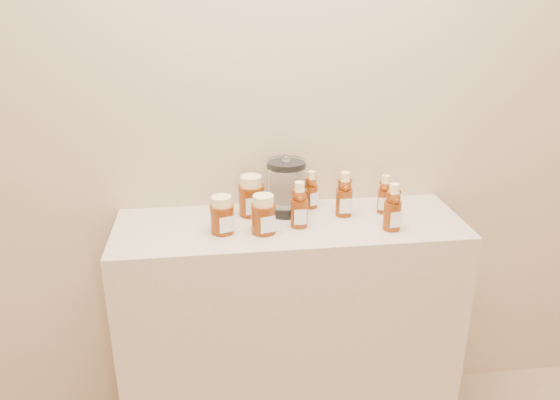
{
  "coord_description": "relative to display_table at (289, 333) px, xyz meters",
  "views": [
    {
      "loc": [
        -0.25,
        -0.14,
        1.67
      ],
      "look_at": [
        -0.04,
        1.52,
        1.0
      ],
      "focal_mm": 35.0,
      "sensor_mm": 36.0,
      "label": 1
    }
  ],
  "objects": [
    {
      "name": "bear_bottle_back_mid",
      "position": [
        0.2,
        0.05,
        0.54
      ],
      "size": [
        0.06,
        0.06,
        0.18
      ],
      "primitive_type": null,
      "rotation": [
        0.0,
        0.0,
        -0.04
      ],
      "color": "#632307",
      "rests_on": "display_table"
    },
    {
      "name": "honey_jar_back",
      "position": [
        -0.13,
        0.09,
        0.52
      ],
      "size": [
        0.1,
        0.1,
        0.15
      ],
      "primitive_type": null,
      "rotation": [
        0.0,
        0.0,
        0.1
      ],
      "color": "#632307",
      "rests_on": "display_table"
    },
    {
      "name": "bear_bottle_back_left",
      "position": [
        0.1,
        0.13,
        0.53
      ],
      "size": [
        0.07,
        0.07,
        0.16
      ],
      "primitive_type": null,
      "rotation": [
        0.0,
        0.0,
        0.39
      ],
      "color": "#632307",
      "rests_on": "display_table"
    },
    {
      "name": "glass_canister",
      "position": [
        -0.0,
        0.09,
        0.56
      ],
      "size": [
        0.18,
        0.18,
        0.21
      ],
      "primitive_type": null,
      "rotation": [
        0.0,
        0.0,
        -0.33
      ],
      "color": "white",
      "rests_on": "display_table"
    },
    {
      "name": "wall_back",
      "position": [
        0.0,
        0.2,
        0.9
      ],
      "size": [
        3.5,
        0.02,
        2.7
      ],
      "primitive_type": "cube",
      "color": "tan",
      "rests_on": "ground"
    },
    {
      "name": "honey_jar_front",
      "position": [
        -0.1,
        -0.06,
        0.52
      ],
      "size": [
        0.1,
        0.1,
        0.13
      ],
      "primitive_type": null,
      "rotation": [
        0.0,
        0.0,
        0.27
      ],
      "color": "#632307",
      "rests_on": "display_table"
    },
    {
      "name": "honey_jar_left",
      "position": [
        -0.23,
        -0.04,
        0.51
      ],
      "size": [
        0.1,
        0.1,
        0.13
      ],
      "primitive_type": null,
      "rotation": [
        0.0,
        0.0,
        0.34
      ],
      "color": "#632307",
      "rests_on": "display_table"
    },
    {
      "name": "bear_bottle_front_left",
      "position": [
        0.03,
        -0.03,
        0.54
      ],
      "size": [
        0.06,
        0.06,
        0.18
      ],
      "primitive_type": null,
      "rotation": [
        0.0,
        0.0,
        -0.03
      ],
      "color": "#632307",
      "rests_on": "display_table"
    },
    {
      "name": "bear_bottle_front_right",
      "position": [
        0.33,
        -0.09,
        0.54
      ],
      "size": [
        0.07,
        0.07,
        0.18
      ],
      "primitive_type": null,
      "rotation": [
        0.0,
        0.0,
        0.17
      ],
      "color": "#632307",
      "rests_on": "display_table"
    },
    {
      "name": "display_table",
      "position": [
        0.0,
        0.0,
        0.0
      ],
      "size": [
        1.2,
        0.4,
        0.9
      ],
      "primitive_type": "cube",
      "color": "tan",
      "rests_on": "ground"
    },
    {
      "name": "bear_bottle_back_right",
      "position": [
        0.35,
        0.05,
        0.53
      ],
      "size": [
        0.07,
        0.07,
        0.16
      ],
      "primitive_type": null,
      "rotation": [
        0.0,
        0.0,
        -0.43
      ],
      "color": "#632307",
      "rests_on": "display_table"
    }
  ]
}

